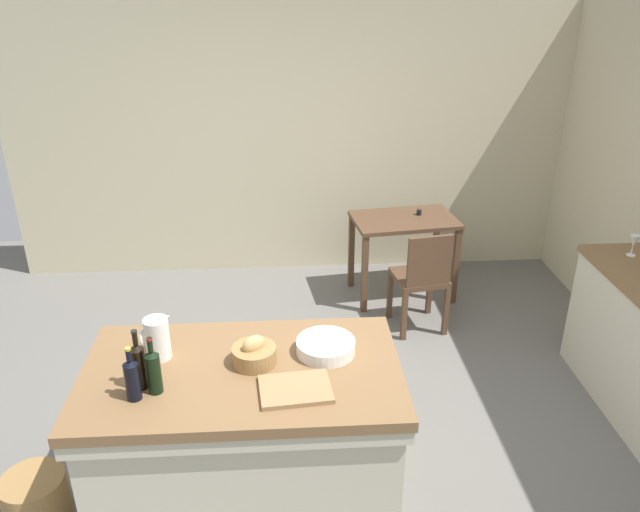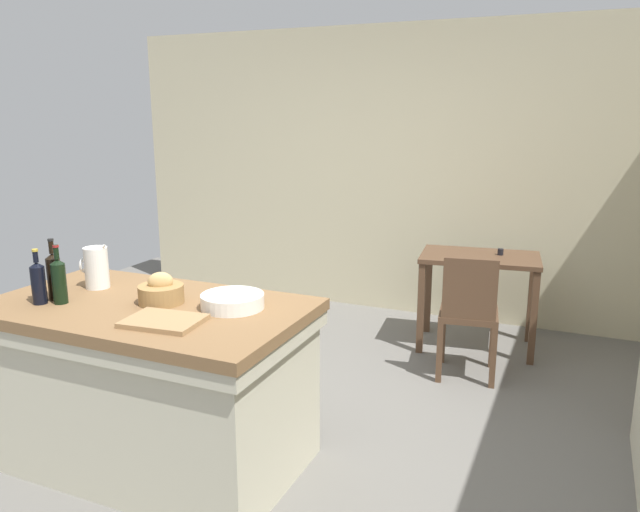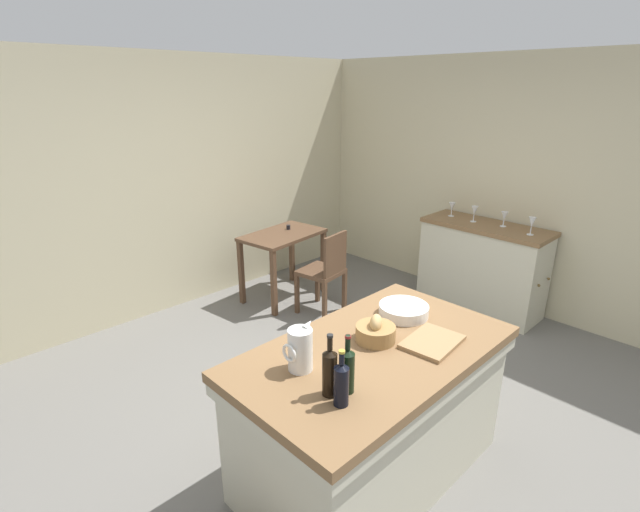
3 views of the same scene
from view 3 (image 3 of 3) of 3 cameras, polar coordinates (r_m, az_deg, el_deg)
name	(u,v)px [view 3 (image 3 of 3)]	position (r m, az deg, el deg)	size (l,w,h in m)	color
ground_plane	(352,409)	(3.72, 3.97, -18.02)	(6.76, 6.76, 0.00)	#66635E
wall_back	(167,187)	(5.12, -18.07, 7.95)	(5.32, 0.12, 2.60)	beige
wall_right	(526,188)	(5.28, 23.71, 7.57)	(0.12, 5.20, 2.60)	beige
island_table	(372,407)	(2.96, 6.28, -17.80)	(1.66, 0.95, 0.89)	brown
side_cabinet	(482,267)	(5.27, 19.03, -1.25)	(0.52, 1.30, 0.94)	brown
writing_desk	(283,244)	(5.21, -4.52, 1.46)	(0.96, 0.67, 0.81)	#513826
wooden_chair	(325,270)	(4.85, 0.67, -1.73)	(0.46, 0.46, 0.90)	#513826
pitcher	(300,349)	(2.47, -2.44, -11.24)	(0.17, 0.13, 0.27)	white
wash_bowl	(404,310)	(3.09, 10.12, -6.49)	(0.32, 0.32, 0.07)	white
bread_basket	(376,332)	(2.77, 6.76, -9.13)	(0.23, 0.23, 0.16)	olive
cutting_board	(432,342)	(2.82, 13.47, -10.10)	(0.35, 0.26, 0.02)	#99754C
wine_bottle_dark	(347,369)	(2.31, 3.32, -13.55)	(0.07, 0.07, 0.31)	black
wine_bottle_amber	(330,371)	(2.28, 1.18, -13.76)	(0.07, 0.07, 0.32)	black
wine_bottle_green	(341,383)	(2.23, 2.60, -15.14)	(0.07, 0.07, 0.29)	black
wine_glass_far_left	(532,223)	(4.90, 24.33, 3.69)	(0.07, 0.07, 0.17)	white
wine_glass_left	(504,216)	(5.09, 21.47, 4.49)	(0.07, 0.07, 0.15)	white
wine_glass_middle	(474,211)	(5.16, 18.23, 5.20)	(0.07, 0.07, 0.17)	white
wine_glass_right	(452,207)	(5.32, 15.72, 5.76)	(0.07, 0.07, 0.15)	white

